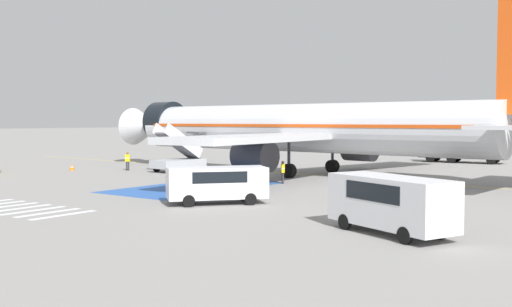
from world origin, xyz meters
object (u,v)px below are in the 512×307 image
Objects in this scene: boarding_stairs_forward at (179,160)px; service_van_2 at (391,200)px; airliner at (302,128)px; ground_crew_1 at (128,160)px; traffic_cone_0 at (72,167)px; service_van_1 at (217,182)px; fuel_tanker at (462,147)px; ground_crew_0 at (283,171)px.

service_van_2 is at bearing -27.35° from boarding_stairs_forward.
boarding_stairs_forward is (-10.37, -3.82, -2.82)m from airliner.
ground_crew_1 reaches higher than traffic_cone_0.
airliner is 8.40× the size of service_van_1.
service_van_2 reaches higher than service_van_1.
service_van_2 is at bearing 26.77° from service_van_1.
service_van_1 is at bearing -5.45° from fuel_tanker.
service_van_1 is at bearing -19.98° from traffic_cone_0.
boarding_stairs_forward is at bearing 114.24° from airliner.
ground_crew_0 is at bearing -11.35° from fuel_tanker.
ground_crew_1 is (-4.34, -2.05, -0.07)m from boarding_stairs_forward.
fuel_tanker is at bearing -11.93° from airliner.
fuel_tanker is 5.36× the size of ground_crew_1.
ground_crew_0 is (-2.84, 10.61, -0.27)m from service_van_1.
airliner is at bearing 147.75° from service_van_1.
service_van_2 is at bearing 9.28° from fuel_tanker.
service_van_1 reaches higher than traffic_cone_0.
airliner is at bearing 25.30° from traffic_cone_0.
boarding_stairs_forward is 3.32× the size of ground_crew_0.
service_van_2 is at bearing -57.52° from ground_crew_1.
boarding_stairs_forward is 13.58m from ground_crew_0.
fuel_tanker is at bearing -143.04° from service_van_2.
airliner reaches higher than ground_crew_1.
ground_crew_0 is (13.18, -3.27, -0.10)m from boarding_stairs_forward.
boarding_stairs_forward reaches higher than ground_crew_1.
airliner is at bearing 160.35° from ground_crew_0.
boarding_stairs_forward reaches higher than traffic_cone_0.
ground_crew_1 is at bearing -91.57° from service_van_2.
service_van_1 is (5.65, -17.71, -2.66)m from airliner.
boarding_stairs_forward is 0.60× the size of fuel_tanker.
fuel_tanker is 29.29m from ground_crew_0.
airliner reaches higher than ground_crew_0.
fuel_tanker is 5.53× the size of ground_crew_0.
ground_crew_1 is at bearing 36.65° from traffic_cone_0.
boarding_stairs_forward is at bearing 31.07° from traffic_cone_0.
boarding_stairs_forward is 0.92× the size of service_van_2.
boarding_stairs_forward is 9.28× the size of traffic_cone_0.
ground_crew_1 is (-20.99, -27.85, -0.68)m from fuel_tanker.
airliner is 26.40m from service_van_2.
airliner is 11.41m from boarding_stairs_forward.
ground_crew_1 is at bearing -150.73° from boarding_stairs_forward.
traffic_cone_0 is (-35.40, 11.46, -1.06)m from service_van_2.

